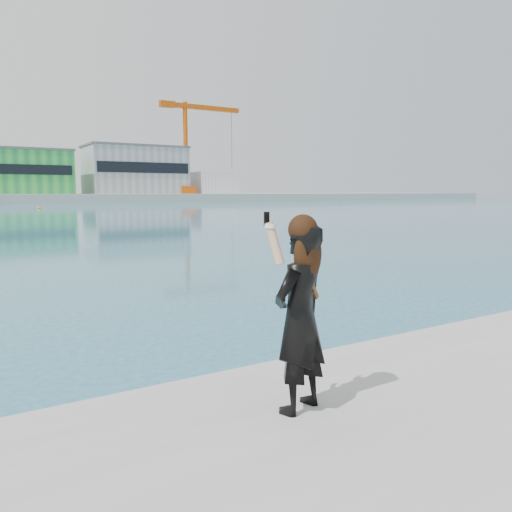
{
  "coord_description": "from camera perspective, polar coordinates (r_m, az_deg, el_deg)",
  "views": [
    {
      "loc": [
        -2.45,
        -3.4,
        2.64
      ],
      "look_at": [
        -0.04,
        0.55,
        2.04
      ],
      "focal_mm": 35.0,
      "sensor_mm": 36.0,
      "label": 1
    }
  ],
  "objects": [
    {
      "name": "warehouse_green",
      "position": [
        131.88,
        -27.12,
        8.61
      ],
      "size": [
        30.6,
        16.36,
        10.5
      ],
      "color": "#238D42",
      "rests_on": "far_quay"
    },
    {
      "name": "buoy_near",
      "position": [
        82.88,
        -23.56,
        4.97
      ],
      "size": [
        0.5,
        0.5,
        0.5
      ],
      "primitive_type": "sphere",
      "color": "#DDB80B",
      "rests_on": "ground"
    },
    {
      "name": "dock_crane",
      "position": [
        137.76,
        -7.58,
        12.52
      ],
      "size": [
        23.0,
        4.0,
        24.0
      ],
      "color": "#D8510C",
      "rests_on": "far_quay"
    },
    {
      "name": "warehouse_grey_right",
      "position": [
        138.18,
        -13.63,
        9.53
      ],
      "size": [
        25.5,
        15.35,
        12.5
      ],
      "color": "gray",
      "rests_on": "far_quay"
    },
    {
      "name": "woman",
      "position": [
        4.16,
        5.07,
        -6.4
      ],
      "size": [
        0.67,
        0.55,
        1.68
      ],
      "rotation": [
        0.0,
        0.0,
        3.47
      ],
      "color": "black",
      "rests_on": "near_quay"
    },
    {
      "name": "ground",
      "position": [
        4.96,
        4.12,
        -24.8
      ],
      "size": [
        500.0,
        500.0,
        0.0
      ],
      "primitive_type": "plane",
      "color": "#1B647C",
      "rests_on": "ground"
    },
    {
      "name": "ancillary_shed",
      "position": [
        144.58,
        -4.93,
        8.32
      ],
      "size": [
        12.0,
        10.0,
        6.0
      ],
      "primitive_type": "cube",
      "color": "silver",
      "rests_on": "far_quay"
    },
    {
      "name": "flagpole_right",
      "position": [
        126.86,
        -20.43,
        8.71
      ],
      "size": [
        1.28,
        0.16,
        8.0
      ],
      "color": "silver",
      "rests_on": "far_quay"
    }
  ]
}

